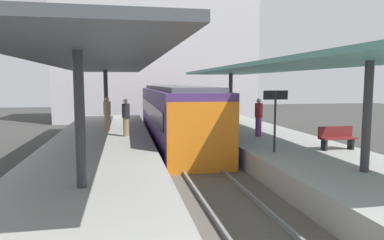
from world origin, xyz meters
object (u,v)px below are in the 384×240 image
Objects in this scene: commuter_train at (174,114)px; passenger_far_end at (107,114)px; platform_sign at (275,107)px; passenger_near_bench at (259,117)px; passenger_mid_platform at (126,117)px; platform_bench at (337,137)px.

passenger_far_end is at bearing -157.41° from commuter_train.
passenger_far_end is (-6.11, 6.54, -0.71)m from platform_sign.
commuter_train is 8.55× the size of passenger_near_bench.
commuter_train is 8.46m from platform_sign.
passenger_near_bench is 7.53m from passenger_far_end.
passenger_mid_platform is at bearing -61.39° from passenger_far_end.
platform_sign is 1.27× the size of passenger_mid_platform.
commuter_train is 6.82× the size of platform_sign.
platform_sign is at bearing -178.92° from platform_bench.
platform_sign reaches higher than platform_bench.
commuter_train is 10.76× the size of platform_bench.
passenger_near_bench is at bearing -11.57° from passenger_mid_platform.
platform_sign is at bearing -46.95° from passenger_far_end.
commuter_train is at bearing 126.85° from passenger_near_bench.
passenger_far_end reaches higher than passenger_mid_platform.
passenger_far_end is (-3.62, -1.51, 0.19)m from commuter_train.
passenger_near_bench is 6.14m from passenger_mid_platform.
platform_sign reaches higher than passenger_far_end.
passenger_near_bench is (3.32, -4.43, 0.19)m from commuter_train.
passenger_near_bench is (0.83, 3.62, -0.71)m from platform_sign.
commuter_train is at bearing 22.59° from passenger_far_end.
platform_bench is 10.79m from passenger_far_end.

